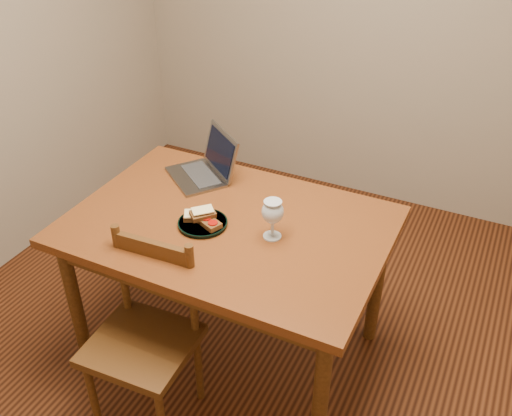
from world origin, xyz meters
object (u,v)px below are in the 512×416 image
at_px(plate, 203,223).
at_px(table, 229,239).
at_px(laptop, 207,165).
at_px(chair, 143,331).
at_px(milk_glass, 273,219).

bearing_deg(plate, table, 36.83).
relative_size(plate, laptop, 0.53).
bearing_deg(table, chair, -107.86).
distance_m(table, milk_glass, 0.27).
height_order(chair, laptop, laptop).
relative_size(milk_glass, laptop, 0.44).
xyz_separation_m(chair, plate, (0.06, 0.38, 0.29)).
distance_m(plate, milk_glass, 0.30).
relative_size(table, milk_glass, 7.67).
height_order(plate, milk_glass, milk_glass).
distance_m(chair, milk_glass, 0.67).
distance_m(table, chair, 0.51).
bearing_deg(plate, milk_glass, 10.23).
bearing_deg(chair, table, 69.01).
xyz_separation_m(chair, milk_glass, (0.35, 0.44, 0.37)).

